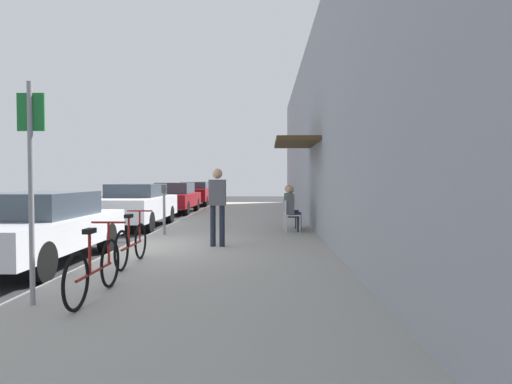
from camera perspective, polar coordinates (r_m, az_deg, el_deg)
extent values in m
plane|color=#2D2D30|center=(9.86, -17.40, -7.64)|extent=(60.00, 60.00, 0.00)
cube|color=#9E9B93|center=(11.35, -3.19, -6.02)|extent=(4.50, 32.00, 0.12)
cube|color=#999EA8|center=(11.41, 9.05, 9.05)|extent=(0.30, 32.00, 6.10)
cube|color=#4C381E|center=(11.96, 5.24, 6.57)|extent=(1.10, 2.80, 0.12)
cube|color=silver|center=(8.94, -27.07, -4.84)|extent=(1.80, 4.40, 0.56)
cube|color=#333D47|center=(9.03, -26.66, -1.51)|extent=(1.48, 2.11, 0.46)
cylinder|color=black|center=(9.88, -19.19, -5.76)|extent=(0.22, 0.64, 0.64)
cylinder|color=black|center=(10.54, -27.32, -5.39)|extent=(0.22, 0.64, 0.64)
cylinder|color=black|center=(7.42, -26.64, -8.33)|extent=(0.22, 0.64, 0.64)
cube|color=silver|center=(14.51, -15.68, -1.99)|extent=(1.80, 4.40, 0.69)
cube|color=#333D47|center=(14.63, -15.52, 0.21)|extent=(1.48, 2.11, 0.42)
cylinder|color=black|center=(15.65, -11.43, -2.95)|extent=(0.22, 0.64, 0.64)
cylinder|color=black|center=(16.07, -16.95, -2.87)|extent=(0.22, 0.64, 0.64)
cylinder|color=black|center=(13.02, -14.07, -3.92)|extent=(0.22, 0.64, 0.64)
cylinder|color=black|center=(13.52, -20.58, -3.77)|extent=(0.22, 0.64, 0.64)
cube|color=maroon|center=(20.28, -10.77, -1.04)|extent=(1.80, 4.40, 0.59)
cube|color=#333D47|center=(20.41, -10.69, 0.52)|extent=(1.48, 2.11, 0.51)
cylinder|color=black|center=(21.49, -7.94, -1.67)|extent=(0.22, 0.64, 0.64)
cylinder|color=black|center=(21.80, -12.05, -1.64)|extent=(0.22, 0.64, 0.64)
cylinder|color=black|center=(18.81, -9.27, -2.16)|extent=(0.22, 0.64, 0.64)
cylinder|color=black|center=(19.16, -13.93, -2.12)|extent=(0.22, 0.64, 0.64)
cube|color=maroon|center=(26.10, -8.05, -0.31)|extent=(1.80, 4.40, 0.69)
cube|color=#333D47|center=(26.24, -8.01, 0.90)|extent=(1.48, 2.11, 0.40)
cylinder|color=black|center=(27.35, -5.95, -0.93)|extent=(0.22, 0.64, 0.64)
cylinder|color=black|center=(27.60, -9.22, -0.92)|extent=(0.22, 0.64, 0.64)
cylinder|color=black|center=(24.65, -6.75, -1.23)|extent=(0.22, 0.64, 0.64)
cylinder|color=black|center=(24.92, -10.36, -1.21)|extent=(0.22, 0.64, 0.64)
cube|color=maroon|center=(31.61, -6.42, -0.03)|extent=(1.80, 4.40, 0.60)
cube|color=#333D47|center=(31.75, -6.39, 0.95)|extent=(1.48, 2.11, 0.48)
cylinder|color=black|center=(32.88, -4.73, -0.48)|extent=(0.22, 0.64, 0.64)
cylinder|color=black|center=(33.08, -7.46, -0.47)|extent=(0.22, 0.64, 0.64)
cylinder|color=black|center=(30.17, -5.27, -0.68)|extent=(0.22, 0.64, 0.64)
cylinder|color=black|center=(30.39, -8.24, -0.67)|extent=(0.22, 0.64, 0.64)
cylinder|color=slate|center=(11.59, -12.10, -2.86)|extent=(0.07, 0.07, 1.10)
cube|color=#383D42|center=(11.56, -12.12, 0.40)|extent=(0.12, 0.10, 0.22)
cylinder|color=gray|center=(5.63, -27.71, -0.22)|extent=(0.06, 0.06, 2.60)
cube|color=#19722D|center=(5.69, -27.75, 9.39)|extent=(0.32, 0.02, 0.44)
torus|color=black|center=(6.22, -18.80, -8.93)|extent=(0.04, 0.66, 0.66)
torus|color=black|center=(5.27, -22.79, -10.92)|extent=(0.04, 0.66, 0.66)
cylinder|color=maroon|center=(5.74, -20.62, -9.85)|extent=(0.04, 1.05, 0.04)
cylinder|color=maroon|center=(5.56, -21.23, -7.62)|extent=(0.04, 0.04, 0.50)
cube|color=black|center=(5.52, -21.26, -4.85)|extent=(0.10, 0.20, 0.06)
cylinder|color=maroon|center=(6.13, -18.99, -6.44)|extent=(0.03, 0.03, 0.56)
cylinder|color=maroon|center=(6.10, -19.01, -3.84)|extent=(0.46, 0.03, 0.03)
torus|color=black|center=(8.22, -15.08, -6.30)|extent=(0.04, 0.66, 0.66)
torus|color=black|center=(7.23, -17.44, -7.43)|extent=(0.04, 0.66, 0.66)
cylinder|color=maroon|center=(7.73, -16.18, -6.83)|extent=(0.04, 1.05, 0.04)
cylinder|color=maroon|center=(7.55, -16.54, -5.12)|extent=(0.04, 0.04, 0.50)
cube|color=black|center=(7.53, -16.56, -3.08)|extent=(0.10, 0.20, 0.06)
cylinder|color=maroon|center=(8.14, -15.20, -4.40)|extent=(0.03, 0.03, 0.56)
cylinder|color=maroon|center=(8.12, -15.21, -2.44)|extent=(0.46, 0.03, 0.03)
cylinder|color=silver|center=(12.26, 5.72, -4.10)|extent=(0.04, 0.04, 0.45)
cylinder|color=silver|center=(11.89, 5.88, -4.29)|extent=(0.04, 0.04, 0.45)
cylinder|color=silver|center=(12.23, 3.94, -4.11)|extent=(0.04, 0.04, 0.45)
cylinder|color=silver|center=(11.86, 4.04, -4.30)|extent=(0.04, 0.04, 0.45)
cube|color=silver|center=(12.04, 4.90, -3.07)|extent=(0.44, 0.44, 0.03)
cube|color=silver|center=(12.01, 3.92, -2.09)|extent=(0.03, 0.44, 0.40)
cylinder|color=#232838|center=(12.17, 5.71, -4.10)|extent=(0.11, 0.11, 0.47)
cylinder|color=#232838|center=(12.14, 5.10, -3.00)|extent=(0.36, 0.14, 0.14)
cylinder|color=#232838|center=(11.97, 5.79, -4.20)|extent=(0.11, 0.11, 0.47)
cylinder|color=#232838|center=(11.94, 5.17, -3.08)|extent=(0.36, 0.14, 0.14)
cube|color=#595960|center=(12.01, 4.52, -1.62)|extent=(0.22, 0.36, 0.56)
sphere|color=tan|center=(11.99, 4.53, 0.34)|extent=(0.22, 0.22, 0.22)
cylinder|color=silver|center=(13.06, 5.55, -3.75)|extent=(0.04, 0.04, 0.45)
cylinder|color=silver|center=(12.68, 5.47, -3.91)|extent=(0.04, 0.04, 0.45)
cylinder|color=silver|center=(13.08, 3.88, -3.73)|extent=(0.04, 0.04, 0.45)
cylinder|color=silver|center=(12.70, 3.75, -3.90)|extent=(0.04, 0.04, 0.45)
cube|color=silver|center=(12.86, 4.67, -2.76)|extent=(0.49, 0.49, 0.03)
cube|color=silver|center=(12.85, 3.76, -1.84)|extent=(0.08, 0.44, 0.40)
cylinder|color=#232838|center=(12.97, 5.49, -3.74)|extent=(0.11, 0.11, 0.47)
cylinder|color=#232838|center=(12.95, 4.91, -2.70)|extent=(0.37, 0.18, 0.14)
cylinder|color=#232838|center=(12.77, 5.44, -3.83)|extent=(0.11, 0.11, 0.47)
cylinder|color=#232838|center=(12.75, 4.86, -2.77)|extent=(0.37, 0.18, 0.14)
cube|color=#267233|center=(12.84, 4.31, -1.40)|extent=(0.26, 0.38, 0.56)
sphere|color=tan|center=(12.82, 4.32, 0.43)|extent=(0.22, 0.22, 0.22)
cylinder|color=#232838|center=(9.43, -5.74, -4.49)|extent=(0.12, 0.12, 0.90)
cylinder|color=#232838|center=(9.41, -4.53, -4.50)|extent=(0.12, 0.12, 0.90)
cube|color=#595960|center=(9.37, -5.15, -0.05)|extent=(0.36, 0.22, 0.56)
sphere|color=tan|center=(9.36, -5.16, 2.45)|extent=(0.22, 0.22, 0.22)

